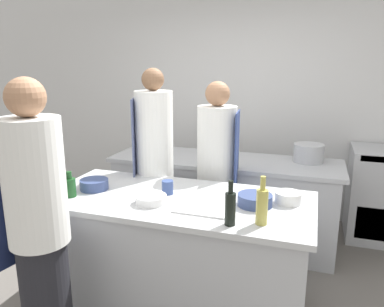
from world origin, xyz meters
name	(u,v)px	position (x,y,z in m)	size (l,w,h in m)	color
ground_plane	(178,304)	(0.00, 0.00, 0.00)	(16.00, 16.00, 0.00)	#605B56
wall_back	(238,100)	(0.00, 2.13, 1.40)	(8.00, 0.06, 2.80)	silver
prep_counter	(178,253)	(0.00, 0.00, 0.45)	(1.96, 0.92, 0.90)	#A8AAAF
pass_counter	(224,200)	(0.07, 1.19, 0.45)	(2.32, 0.72, 0.90)	#A8AAAF
chef_at_prep_near	(39,229)	(-0.58, -0.76, 0.90)	(0.39, 0.37, 1.79)	black
chef_at_stove	(217,176)	(0.11, 0.73, 0.86)	(0.38, 0.36, 1.70)	black
chef_at_pass_far	(155,170)	(-0.42, 0.54, 0.92)	(0.38, 0.37, 1.81)	black
bottle_olive_oil	(262,205)	(0.65, -0.26, 1.02)	(0.07, 0.07, 0.31)	#B2A84C
bottle_vinegar	(230,208)	(0.47, -0.34, 1.01)	(0.07, 0.07, 0.28)	black
bottle_wine	(70,187)	(-0.75, -0.23, 0.97)	(0.09, 0.09, 0.19)	#19471E
bowl_mixing_large	(151,199)	(-0.13, -0.16, 0.93)	(0.22, 0.22, 0.06)	white
bowl_prep_small	(255,200)	(0.57, 0.03, 0.94)	(0.24, 0.24, 0.08)	navy
bowl_ceramic_blue	(288,198)	(0.78, 0.14, 0.94)	(0.18, 0.18, 0.08)	white
bowl_wooden_salad	(94,184)	(-0.68, -0.03, 0.94)	(0.22, 0.22, 0.08)	navy
cup	(168,187)	(-0.09, 0.05, 0.95)	(0.09, 0.09, 0.10)	#33477F
cutting_board	(202,209)	(0.24, -0.16, 0.90)	(0.36, 0.24, 0.01)	white
stockpot	(309,153)	(0.88, 1.35, 0.99)	(0.29, 0.29, 0.18)	#A8AAAF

